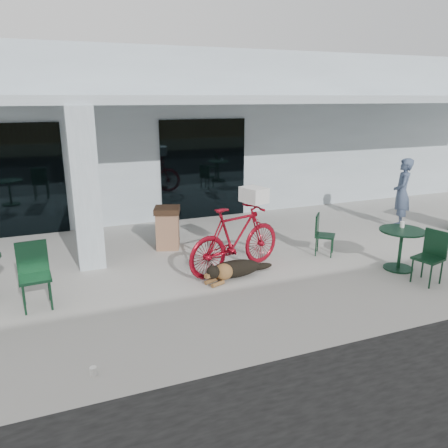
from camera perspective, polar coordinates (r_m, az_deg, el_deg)
name	(u,v)px	position (r m, az deg, el deg)	size (l,w,h in m)	color
ground	(199,301)	(7.39, -3.30, -10.02)	(80.00, 80.00, 0.00)	#AAA6A0
building	(116,129)	(14.98, -13.90, 11.93)	(22.00, 7.00, 4.50)	silver
storefront_glass_left	(2,182)	(11.51, -27.05, 4.91)	(2.80, 0.06, 2.70)	black
storefront_glass_right	(204,170)	(12.07, -2.68, 7.12)	(2.40, 0.06, 2.70)	black
column	(86,190)	(8.79, -17.63, 4.30)	(0.50, 0.50, 3.12)	silver
overhang	(145,100)	(10.11, -10.26, 15.70)	(22.00, 2.80, 0.18)	silver
bicycle	(236,239)	(8.37, 1.54, -1.93)	(0.61, 2.17, 1.31)	maroon
laundry_basket	(254,195)	(8.45, 3.93, 3.82)	(0.49, 0.37, 0.29)	white
dog	(235,268)	(8.21, 1.44, -5.74)	(1.16, 0.39, 0.39)	black
cup_near_dog	(93,371)	(5.84, -16.70, -17.92)	(0.09, 0.09, 0.11)	white
cafe_chair_near	(35,277)	(7.57, -23.48, -6.35)	(0.48, 0.53, 1.06)	#123521
cafe_table_far	(400,250)	(9.19, 22.02, -3.12)	(0.86, 0.86, 0.81)	#123521
cafe_chair_far_a	(325,235)	(9.54, 13.07, -1.41)	(0.40, 0.44, 0.88)	#123521
cafe_chair_far_b	(428,258)	(8.68, 25.12, -4.02)	(0.44, 0.48, 0.97)	#123521
person	(402,193)	(12.07, 22.21, 3.74)	(0.65, 0.43, 1.79)	#404F6C
cup_on_table	(402,224)	(9.23, 22.26, -0.05)	(0.08, 0.08, 0.12)	white
trash_receptacle	(168,228)	(9.78, -7.37, -0.49)	(0.55, 0.55, 0.94)	#896047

